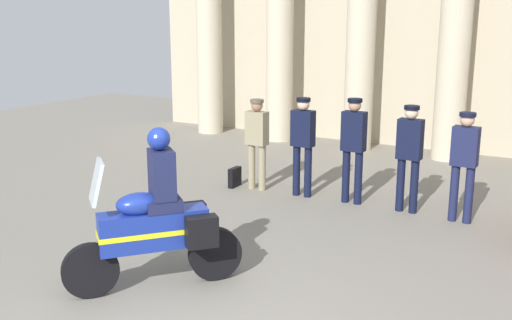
% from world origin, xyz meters
% --- Properties ---
extents(officer_in_row_0, '(0.39, 0.24, 1.64)m').
position_xyz_m(officer_in_row_0, '(-2.16, 5.10, 0.97)').
color(officer_in_row_0, gray).
rests_on(officer_in_row_0, ground_plane).
extents(officer_in_row_1, '(0.39, 0.24, 1.73)m').
position_xyz_m(officer_in_row_1, '(-1.27, 5.14, 1.02)').
color(officer_in_row_1, black).
rests_on(officer_in_row_1, ground_plane).
extents(officer_in_row_2, '(0.39, 0.24, 1.77)m').
position_xyz_m(officer_in_row_2, '(-0.37, 5.20, 1.05)').
color(officer_in_row_2, black).
rests_on(officer_in_row_2, ground_plane).
extents(officer_in_row_3, '(0.39, 0.24, 1.73)m').
position_xyz_m(officer_in_row_3, '(0.57, 5.19, 1.02)').
color(officer_in_row_3, black).
rests_on(officer_in_row_3, ground_plane).
extents(officer_in_row_4, '(0.39, 0.24, 1.70)m').
position_xyz_m(officer_in_row_4, '(1.42, 5.12, 1.00)').
color(officer_in_row_4, '#191E42').
rests_on(officer_in_row_4, ground_plane).
extents(motorcycle_with_rider, '(1.44, 1.67, 1.90)m').
position_xyz_m(motorcycle_with_rider, '(-1.10, 1.03, 0.79)').
color(motorcycle_with_rider, black).
rests_on(motorcycle_with_rider, ground_plane).
extents(briefcase_on_ground, '(0.10, 0.32, 0.36)m').
position_xyz_m(briefcase_on_ground, '(-2.60, 5.05, 0.18)').
color(briefcase_on_ground, black).
rests_on(briefcase_on_ground, ground_plane).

